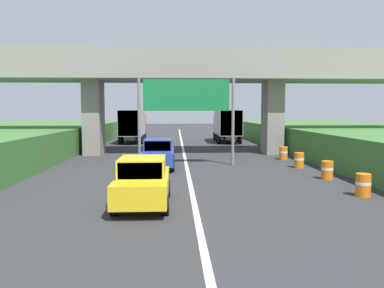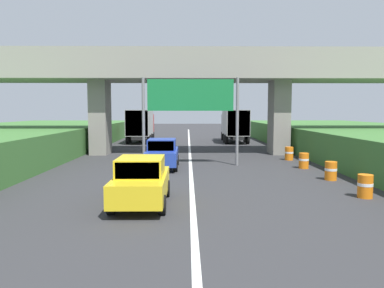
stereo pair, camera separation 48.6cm
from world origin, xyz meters
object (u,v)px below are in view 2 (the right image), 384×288
object	(u,v)px
overhead_highway_sign	(190,101)
truck_red	(141,124)
truck_silver	(234,124)
construction_barrel_5	(289,153)
construction_barrel_4	(304,161)
construction_barrel_2	(365,186)
car_yellow	(141,181)
construction_barrel_3	(331,171)
car_blue	(162,154)

from	to	relation	value
overhead_highway_sign	truck_red	xyz separation A→B (m)	(-5.14, 17.01, -2.01)
truck_silver	construction_barrel_5	world-z (taller)	truck_silver
construction_barrel_4	truck_red	bearing A→B (deg)	122.63
construction_barrel_4	construction_barrel_2	bearing A→B (deg)	-89.48
construction_barrel_2	truck_silver	bearing A→B (deg)	94.03
car_yellow	construction_barrel_2	xyz separation A→B (m)	(8.46, 1.01, -0.40)
truck_silver	construction_barrel_3	bearing A→B (deg)	-85.06
construction_barrel_4	construction_barrel_5	size ratio (longest dim) A/B	1.00
car_yellow	construction_barrel_4	world-z (taller)	car_yellow
truck_silver	construction_barrel_2	distance (m)	25.77
car_yellow	truck_silver	bearing A→B (deg)	76.01
car_blue	construction_barrel_2	size ratio (longest dim) A/B	4.56
truck_silver	construction_barrel_4	xyz separation A→B (m)	(1.74, -18.33, -1.47)
truck_red	construction_barrel_2	world-z (taller)	truck_red
car_blue	truck_red	bearing A→B (deg)	100.86
construction_barrel_4	construction_barrel_5	distance (m)	3.67
construction_barrel_2	construction_barrel_3	bearing A→B (deg)	88.57
overhead_highway_sign	truck_red	bearing A→B (deg)	106.80
construction_barrel_4	construction_barrel_5	xyz separation A→B (m)	(0.15, 3.67, 0.00)
truck_silver	car_yellow	distance (m)	27.51
construction_barrel_2	construction_barrel_5	distance (m)	11.00
construction_barrel_2	construction_barrel_4	distance (m)	7.34
car_blue	truck_silver	bearing A→B (deg)	70.33
car_yellow	car_blue	world-z (taller)	same
truck_silver	car_yellow	size ratio (longest dim) A/B	1.78
construction_barrel_2	construction_barrel_3	distance (m)	3.67
overhead_highway_sign	construction_barrel_4	bearing A→B (deg)	-10.99
construction_barrel_3	construction_barrel_4	world-z (taller)	same
truck_silver	construction_barrel_5	bearing A→B (deg)	-82.65
overhead_highway_sign	car_blue	size ratio (longest dim) A/B	1.43
truck_red	construction_barrel_2	size ratio (longest dim) A/B	8.11
car_yellow	construction_barrel_2	world-z (taller)	car_yellow
truck_red	construction_barrel_3	bearing A→B (deg)	-61.61
construction_barrel_2	construction_barrel_4	world-z (taller)	same
car_yellow	construction_barrel_5	xyz separation A→B (m)	(8.54, 12.01, -0.40)
truck_red	overhead_highway_sign	bearing A→B (deg)	-73.20
overhead_highway_sign	car_yellow	xyz separation A→B (m)	(-1.81, -9.62, -3.09)
construction_barrel_4	truck_silver	bearing A→B (deg)	95.43
construction_barrel_2	construction_barrel_4	xyz separation A→B (m)	(-0.07, 7.33, 0.00)
truck_red	construction_barrel_3	distance (m)	25.00
car_blue	construction_barrel_5	xyz separation A→B (m)	(8.38, 3.50, -0.40)
car_blue	construction_barrel_4	bearing A→B (deg)	-1.16
truck_red	construction_barrel_5	world-z (taller)	truck_red
car_blue	overhead_highway_sign	bearing A→B (deg)	33.80
truck_silver	truck_red	distance (m)	9.97
truck_silver	car_yellow	xyz separation A→B (m)	(-6.65, -26.67, -1.08)
construction_barrel_4	construction_barrel_5	bearing A→B (deg)	87.69
construction_barrel_5	car_blue	bearing A→B (deg)	-157.33
overhead_highway_sign	construction_barrel_5	xyz separation A→B (m)	(6.72, 2.39, -3.48)
construction_barrel_2	construction_barrel_5	xyz separation A→B (m)	(0.08, 11.00, 0.00)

